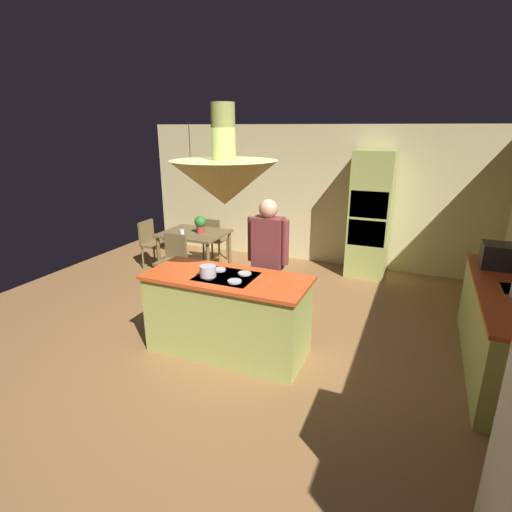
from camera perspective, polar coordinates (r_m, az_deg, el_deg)
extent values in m
plane|color=olive|center=(4.99, -2.90, -12.18)|extent=(8.16, 8.16, 0.00)
cube|color=beige|center=(7.67, 8.27, 8.56)|extent=(6.80, 0.10, 2.55)
cube|color=#A8B259|center=(4.62, -4.07, -8.53)|extent=(1.78, 0.73, 0.89)
cube|color=#D14C1E|center=(4.43, -4.21, -3.12)|extent=(1.84, 0.79, 0.04)
cube|color=black|center=(4.43, -4.21, -2.94)|extent=(0.64, 0.52, 0.01)
cylinder|color=#B2B2B7|center=(4.39, -6.85, -3.01)|extent=(0.15, 0.15, 0.02)
cylinder|color=#B2B2B7|center=(4.25, -3.08, -3.63)|extent=(0.15, 0.15, 0.02)
cylinder|color=#B2B2B7|center=(4.60, -5.26, -1.95)|extent=(0.15, 0.15, 0.02)
cylinder|color=#B2B2B7|center=(4.47, -1.63, -2.50)|extent=(0.15, 0.15, 0.02)
cube|color=#A8B259|center=(5.02, 31.71, -9.15)|extent=(0.62, 2.32, 0.89)
cube|color=#D14C1E|center=(4.84, 32.61, -4.19)|extent=(0.66, 2.36, 0.04)
cube|color=#A8B259|center=(7.12, 15.97, 5.68)|extent=(0.66, 0.62, 2.15)
cube|color=black|center=(6.79, 15.81, 7.08)|extent=(0.60, 0.04, 0.44)
cube|color=black|center=(6.89, 15.48, 3.17)|extent=(0.60, 0.04, 0.44)
cube|color=brown|center=(7.03, -8.83, 3.22)|extent=(1.09, 0.91, 0.04)
cylinder|color=brown|center=(7.09, -13.69, -0.17)|extent=(0.06, 0.06, 0.72)
cylinder|color=brown|center=(6.58, -6.85, -1.19)|extent=(0.06, 0.06, 0.72)
cylinder|color=brown|center=(7.70, -10.26, 1.51)|extent=(0.06, 0.06, 0.72)
cylinder|color=brown|center=(7.24, -3.79, 0.69)|extent=(0.06, 0.06, 0.72)
cylinder|color=tan|center=(5.13, 0.70, -6.04)|extent=(0.14, 0.14, 0.84)
cylinder|color=tan|center=(5.07, 2.59, -6.35)|extent=(0.14, 0.14, 0.84)
cube|color=brown|center=(4.84, 1.72, 1.82)|extent=(0.36, 0.22, 0.64)
cylinder|color=brown|center=(4.91, -0.67, 2.46)|extent=(0.09, 0.09, 0.55)
cylinder|color=brown|center=(4.76, 4.19, 1.90)|extent=(0.09, 0.09, 0.55)
sphere|color=tan|center=(4.74, 1.76, 6.75)|extent=(0.23, 0.23, 0.23)
cone|color=#A8B259|center=(4.17, -4.54, 10.39)|extent=(1.10, 1.10, 0.45)
cylinder|color=#A8B259|center=(4.14, -4.71, 17.27)|extent=(0.24, 0.24, 0.55)
cone|color=beige|center=(6.84, -9.29, 12.33)|extent=(0.32, 0.32, 0.22)
cylinder|color=black|center=(6.81, -9.47, 15.77)|extent=(0.01, 0.01, 0.60)
cube|color=brown|center=(6.51, -12.14, -0.92)|extent=(0.40, 0.40, 0.04)
cube|color=brown|center=(6.59, -11.39, 1.35)|extent=(0.40, 0.04, 0.42)
cylinder|color=brown|center=(6.56, -14.08, -3.03)|extent=(0.04, 0.04, 0.43)
cylinder|color=brown|center=(6.37, -11.61, -3.49)|extent=(0.04, 0.04, 0.43)
cylinder|color=brown|center=(6.81, -12.39, -2.11)|extent=(0.04, 0.04, 0.43)
cylinder|color=brown|center=(6.63, -9.98, -2.52)|extent=(0.04, 0.04, 0.43)
cube|color=brown|center=(7.74, -5.83, 2.40)|extent=(0.40, 0.40, 0.04)
cube|color=brown|center=(7.53, -6.54, 3.67)|extent=(0.40, 0.04, 0.42)
cylinder|color=brown|center=(7.87, -4.10, 1.01)|extent=(0.04, 0.04, 0.43)
cylinder|color=brown|center=(8.02, -6.27, 1.28)|extent=(0.04, 0.04, 0.43)
cylinder|color=brown|center=(7.58, -5.26, 0.31)|extent=(0.04, 0.04, 0.43)
cylinder|color=brown|center=(7.74, -7.48, 0.61)|extent=(0.04, 0.04, 0.43)
cube|color=brown|center=(7.57, -14.19, 1.59)|extent=(0.40, 0.40, 0.04)
cube|color=brown|center=(7.62, -15.40, 3.32)|extent=(0.04, 0.40, 0.42)
cylinder|color=brown|center=(7.41, -13.78, -0.56)|extent=(0.04, 0.04, 0.43)
cylinder|color=brown|center=(7.67, -12.29, 0.18)|extent=(0.04, 0.04, 0.43)
cylinder|color=brown|center=(7.61, -15.85, -0.24)|extent=(0.04, 0.04, 0.43)
cylinder|color=brown|center=(7.87, -14.33, 0.48)|extent=(0.04, 0.04, 0.43)
cylinder|color=#99382D|center=(6.94, -7.92, 3.75)|extent=(0.14, 0.14, 0.12)
sphere|color=#2D722D|center=(6.91, -7.97, 4.88)|extent=(0.20, 0.20, 0.20)
cylinder|color=white|center=(6.88, -10.52, 3.36)|extent=(0.07, 0.07, 0.09)
cube|color=#232326|center=(5.45, 31.82, -0.04)|extent=(0.46, 0.36, 0.28)
cylinder|color=#B2B2B7|center=(4.36, -6.88, -2.16)|extent=(0.18, 0.18, 0.12)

